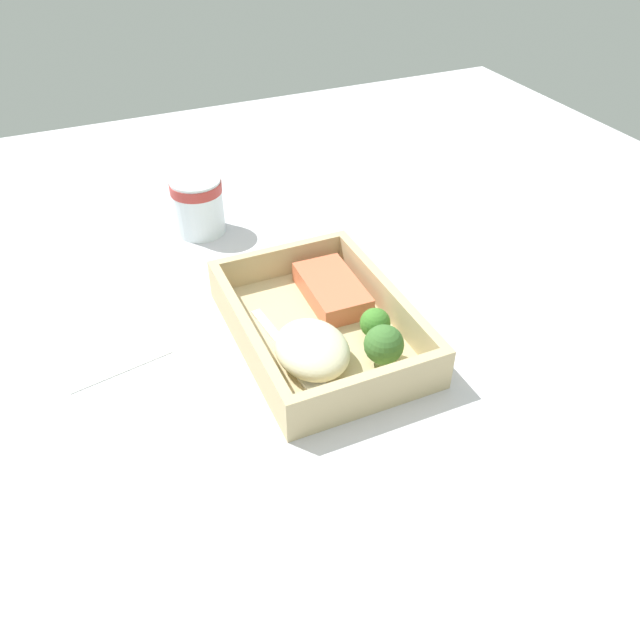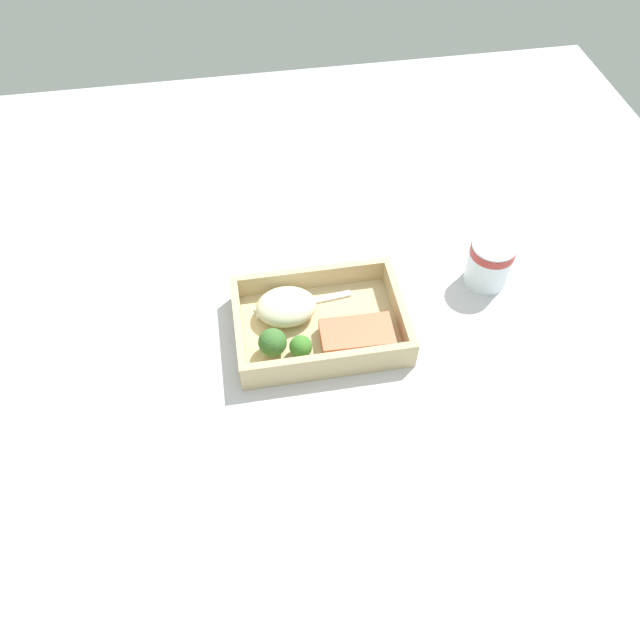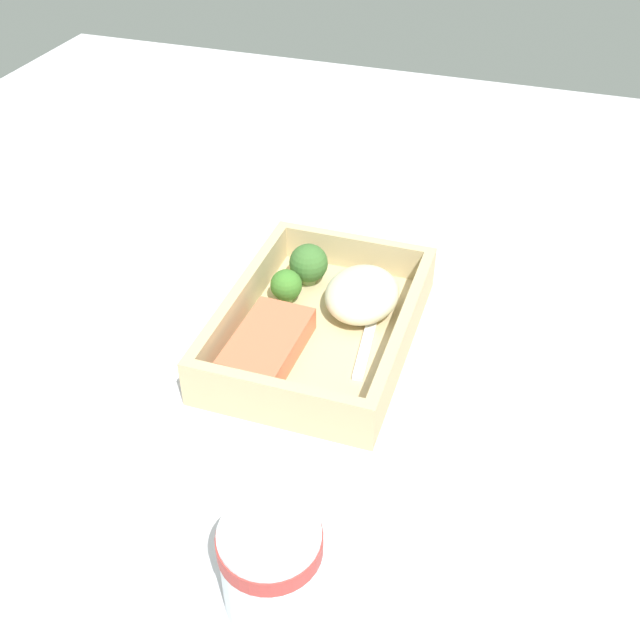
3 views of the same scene
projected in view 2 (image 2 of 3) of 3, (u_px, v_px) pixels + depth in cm
name	position (u px, v px, depth cm)	size (l,w,h in cm)	color
ground_plane	(320.00, 334.00, 101.74)	(160.00, 160.00, 2.00)	silver
takeout_tray	(320.00, 328.00, 100.49)	(26.87, 18.92, 1.20)	#C9B283
tray_rim	(320.00, 318.00, 98.45)	(26.87, 18.92, 4.05)	#C9B283
salmon_fillet	(357.00, 336.00, 97.15)	(11.32, 6.32, 2.61)	#DD6C49
mashed_potatoes	(286.00, 307.00, 99.81)	(9.74, 7.92, 4.19)	beige
broccoli_floret_1	(273.00, 343.00, 94.71)	(4.40, 4.40, 4.86)	#7E9A5C
broccoli_floret_2	(301.00, 347.00, 94.78)	(3.52, 3.52, 3.96)	#81A65B
fork	(296.00, 305.00, 102.55)	(15.89, 3.37, 0.44)	white
paper_cup	(490.00, 261.00, 104.27)	(7.47, 7.47, 8.37)	white
receipt_slip	(340.00, 227.00, 116.09)	(8.98, 11.87, 0.24)	white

